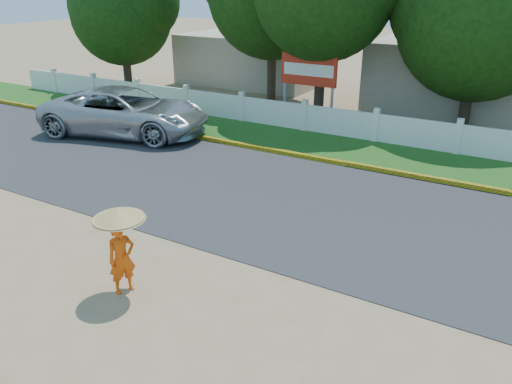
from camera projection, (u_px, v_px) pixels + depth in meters
ground at (208, 282)px, 10.40m from camera, size 120.00×120.00×0.00m
road at (300, 204)px, 13.98m from camera, size 60.00×7.00×0.02m
grass_verge at (362, 151)px, 18.16m from camera, size 60.00×3.50×0.03m
curb at (345, 164)px, 16.78m from camera, size 40.00×0.18×0.16m
fence at (375, 128)px, 19.10m from camera, size 40.00×0.10×1.10m
building_near at (488, 79)px, 22.72m from camera, size 10.00×6.00×3.20m
building_far at (253, 59)px, 29.55m from camera, size 8.00×5.00×2.80m
vehicle at (126, 112)px, 19.87m from camera, size 7.19×4.61×1.85m
monk_with_parasol at (120, 238)px, 9.63m from camera, size 1.02×1.02×1.86m
billboard at (309, 74)px, 20.89m from camera, size 2.50×0.13×2.95m
tree_row at (338, 5)px, 21.09m from camera, size 29.74×7.90×8.30m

